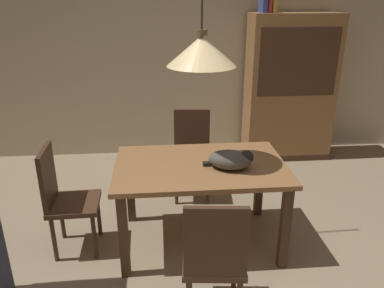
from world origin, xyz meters
TOP-DOWN VIEW (x-y plane):
  - ground at (0.00, 0.00)m, footprint 10.00×10.00m
  - back_wall at (0.00, 2.65)m, footprint 6.40×0.10m
  - dining_table at (0.09, 0.49)m, footprint 1.40×0.90m
  - chair_near_front at (0.08, -0.38)m, footprint 0.44×0.44m
  - chair_far_back at (0.09, 1.37)m, footprint 0.43×0.43m
  - chair_left_side at (-1.04, 0.49)m, footprint 0.41×0.41m
  - cat_sleeping at (0.32, 0.39)m, footprint 0.40×0.31m
  - pendant_lamp at (0.09, 0.49)m, footprint 0.52×0.52m
  - hutch_bookcase at (1.44, 2.32)m, footprint 1.12×0.45m
  - book_blue_wide at (1.02, 2.32)m, footprint 0.06×0.24m
  - book_red_tall at (1.08, 2.32)m, footprint 0.04×0.22m
  - book_yellow_short at (1.14, 2.32)m, footprint 0.04×0.20m

SIDE VIEW (x-z plane):
  - ground at x=0.00m, z-range 0.00..0.00m
  - chair_near_front at x=0.08m, z-range 0.05..0.98m
  - chair_far_back at x=0.09m, z-range 0.05..0.98m
  - chair_left_side at x=-1.04m, z-range 0.05..0.98m
  - dining_table at x=0.09m, z-range 0.27..1.02m
  - cat_sleeping at x=0.32m, z-range 0.75..0.90m
  - hutch_bookcase at x=1.44m, z-range -0.04..1.81m
  - back_wall at x=0.00m, z-range 0.00..2.90m
  - pendant_lamp at x=0.09m, z-range 1.01..2.31m
  - book_yellow_short at x=1.14m, z-range 1.85..2.03m
  - book_blue_wide at x=1.02m, z-range 1.85..2.09m
  - book_red_tall at x=1.08m, z-range 1.85..2.13m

